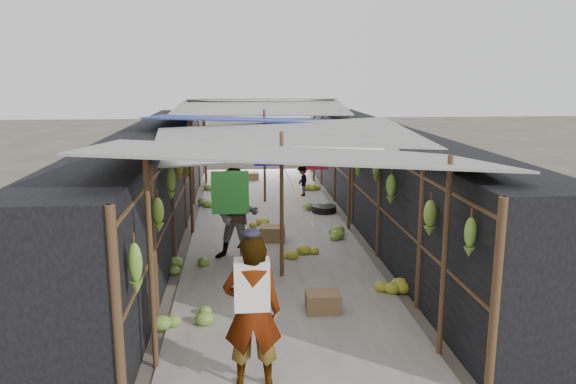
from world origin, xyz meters
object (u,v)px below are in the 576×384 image
object	(u,v)px
vendor_seated	(302,181)
vendor_elderly	(252,312)
shopper_blue	(236,215)
crate_near	(272,234)
black_basin	(324,209)

from	to	relation	value
vendor_seated	vendor_elderly	bearing A→B (deg)	-18.14
shopper_blue	crate_near	bearing A→B (deg)	68.47
crate_near	vendor_elderly	bearing A→B (deg)	-89.26
crate_near	vendor_elderly	size ratio (longest dim) A/B	0.30
crate_near	black_basin	distance (m)	2.84
vendor_seated	black_basin	bearing A→B (deg)	0.87
crate_near	vendor_elderly	world-z (taller)	vendor_elderly
shopper_blue	vendor_seated	distance (m)	5.97
shopper_blue	vendor_seated	size ratio (longest dim) A/B	1.95
crate_near	shopper_blue	bearing A→B (deg)	-116.86
black_basin	shopper_blue	xyz separation A→B (m)	(-2.27, -3.56, 0.81)
crate_near	vendor_seated	distance (m)	4.64
vendor_elderly	vendor_seated	xyz separation A→B (m)	(1.76, 10.18, -0.45)
black_basin	vendor_seated	distance (m)	2.13
shopper_blue	black_basin	bearing A→B (deg)	69.37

